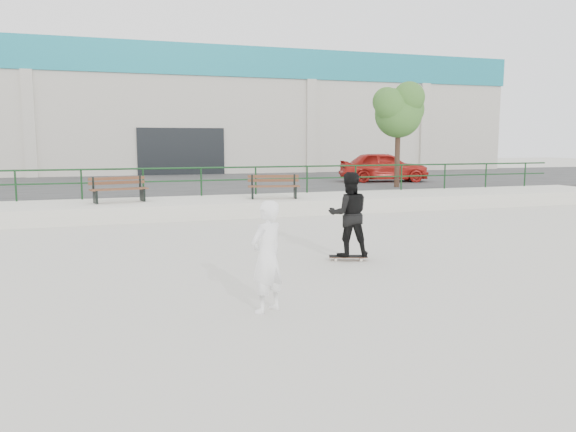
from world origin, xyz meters
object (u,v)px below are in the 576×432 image
object	(u,v)px
tree	(399,109)
skateboard	(348,257)
seated_skater	(267,257)
bench_left	(119,190)
red_car	(384,167)
standing_skater	(349,214)
bench_right	(274,187)

from	to	relation	value
tree	skateboard	world-z (taller)	tree
skateboard	seated_skater	size ratio (longest dim) A/B	0.50
bench_left	red_car	bearing A→B (deg)	12.77
red_car	standing_skater	xyz separation A→B (m)	(-8.07, -13.96, -0.26)
skateboard	seated_skater	distance (m)	3.91
red_car	seated_skater	size ratio (longest dim) A/B	2.62
standing_skater	bench_right	bearing A→B (deg)	-83.15
bench_left	seated_skater	world-z (taller)	seated_skater
tree	red_car	distance (m)	4.14
bench_right	seated_skater	bearing A→B (deg)	-94.99
bench_right	red_car	bearing A→B (deg)	51.66
red_car	tree	bearing A→B (deg)	176.39
red_car	skateboard	distance (m)	16.16
bench_left	standing_skater	size ratio (longest dim) A/B	1.07
red_car	standing_skater	distance (m)	16.12
tree	skateboard	distance (m)	13.48
skateboard	standing_skater	bearing A→B (deg)	82.40
tree	standing_skater	world-z (taller)	tree
bench_right	red_car	xyz separation A→B (m)	(7.34, 6.08, 0.32)
bench_left	tree	xyz separation A→B (m)	(11.42, 2.61, 2.87)
tree	seated_skater	distance (m)	17.04
tree	red_car	xyz separation A→B (m)	(0.97, 3.11, -2.55)
bench_left	skateboard	size ratio (longest dim) A/B	2.30
red_car	seated_skater	xyz separation A→B (m)	(-10.62, -16.83, -0.41)
red_car	skateboard	bearing A→B (deg)	163.73
tree	seated_skater	xyz separation A→B (m)	(-9.65, -13.72, -2.97)
bench_left	bench_right	xyz separation A→B (m)	(5.06, -0.36, -0.01)
tree	seated_skater	world-z (taller)	tree
bench_right	standing_skater	world-z (taller)	standing_skater
bench_right	red_car	size ratio (longest dim) A/B	0.43
bench_left	standing_skater	distance (m)	9.30
bench_left	red_car	distance (m)	13.65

